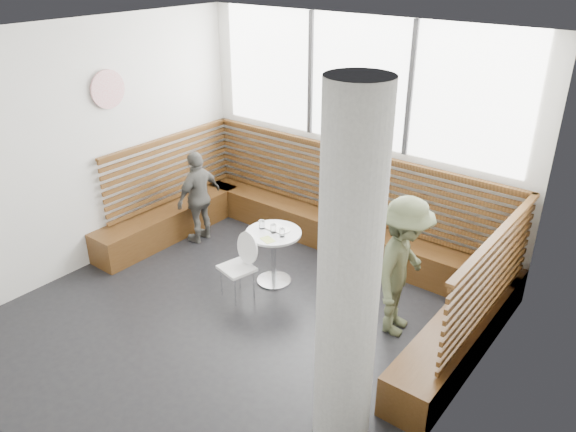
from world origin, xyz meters
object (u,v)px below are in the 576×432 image
Objects in this scene: cafe_chair at (240,261)px; child_left at (199,197)px; cafe_table at (274,246)px; child_back at (337,224)px; concrete_column at (349,281)px; adult_man at (403,267)px.

child_left reaches higher than cafe_chair.
cafe_table is 1.62m from child_left.
child_back is at bearing 106.41° from child_left.
child_back reaches higher than cafe_table.
concrete_column is 2.68m from cafe_chair.
cafe_chair is (-2.19, 1.08, -1.11)m from concrete_column.
child_back is at bearing 83.08° from cafe_chair.
concrete_column reaches higher than cafe_table.
adult_man is at bearing 30.36° from cafe_chair.
adult_man reaches higher than cafe_table.
adult_man is 3.34m from child_left.
child_back is (-1.37, 0.79, -0.20)m from adult_man.
child_back is (0.37, 0.88, 0.09)m from cafe_table.
child_left is at bearing -153.76° from child_back.
adult_man is at bearing 85.93° from child_left.
concrete_column is 4.18m from child_left.
cafe_chair is 1.65m from child_left.
adult_man is (1.74, 0.09, 0.30)m from cafe_table.
concrete_column reaches higher than cafe_chair.
cafe_chair is at bearing 62.08° from child_left.
cafe_table is (-2.06, 1.57, -1.08)m from concrete_column.
child_back is (-1.69, 2.45, -0.99)m from concrete_column.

